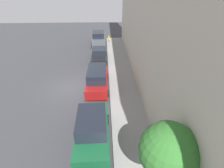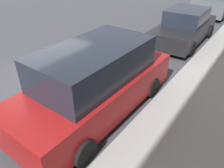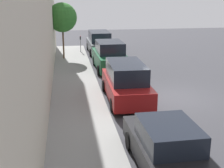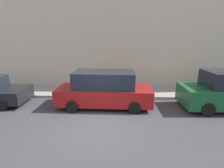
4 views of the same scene
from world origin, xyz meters
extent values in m
plane|color=#38383D|center=(0.00, 0.00, 0.00)|extent=(60.00, 60.00, 0.00)
cube|color=gray|center=(4.81, 0.00, 0.07)|extent=(2.63, 32.00, 0.15)
cube|color=beige|center=(7.13, 0.00, 6.58)|extent=(2.00, 32.00, 13.16)
cube|color=#14512D|center=(2.26, -6.46, 0.70)|extent=(2.06, 4.84, 0.96)
cube|color=black|center=(2.26, -6.46, 1.58)|extent=(1.78, 2.64, 0.80)
cylinder|color=black|center=(1.33, -4.97, 0.34)|extent=(0.22, 0.67, 0.67)
cylinder|color=black|center=(3.19, -4.97, 0.34)|extent=(0.22, 0.67, 0.67)
cylinder|color=black|center=(1.33, -7.95, 0.34)|extent=(0.22, 0.67, 0.67)
cylinder|color=black|center=(3.19, -7.95, 0.34)|extent=(0.22, 0.67, 0.67)
cube|color=maroon|center=(2.38, -0.06, 0.64)|extent=(1.99, 4.93, 0.84)
cube|color=black|center=(2.38, -0.06, 1.48)|extent=(1.73, 3.13, 0.84)
cylinder|color=black|center=(1.48, 1.46, 0.31)|extent=(0.22, 0.62, 0.62)
cylinder|color=black|center=(3.28, 1.46, 0.31)|extent=(0.22, 0.62, 0.62)
cylinder|color=black|center=(1.48, -1.57, 0.31)|extent=(0.22, 0.62, 0.62)
cylinder|color=black|center=(3.28, -1.57, 0.31)|extent=(0.22, 0.62, 0.62)
cube|color=black|center=(2.41, 6.48, 0.56)|extent=(1.87, 4.53, 0.68)
cube|color=black|center=(2.41, 6.58, 1.22)|extent=(1.62, 2.12, 0.64)
cylinder|color=black|center=(1.56, 7.87, 0.31)|extent=(0.22, 0.63, 0.63)
cylinder|color=black|center=(3.26, 7.87, 0.31)|extent=(0.22, 0.63, 0.63)
cylinder|color=black|center=(1.56, 5.08, 0.31)|extent=(0.22, 0.63, 0.63)
cylinder|color=black|center=(3.26, 5.08, 0.31)|extent=(0.22, 0.63, 0.63)
cube|color=#4C5156|center=(2.18, 12.96, 0.70)|extent=(2.09, 4.85, 0.96)
cube|color=black|center=(2.18, 12.96, 1.58)|extent=(1.80, 2.65, 0.80)
cylinder|color=black|center=(1.25, 14.45, 0.31)|extent=(0.22, 0.62, 0.62)
cylinder|color=black|center=(3.11, 14.45, 0.31)|extent=(0.22, 0.62, 0.62)
cylinder|color=black|center=(1.25, 11.47, 0.31)|extent=(0.22, 0.62, 0.62)
cylinder|color=black|center=(3.11, 11.47, 0.31)|extent=(0.22, 0.62, 0.62)
cylinder|color=#ADADB2|center=(3.95, 13.36, 0.65)|extent=(0.07, 0.07, 1.00)
cube|color=#2D2D33|center=(3.95, 13.36, 1.29)|extent=(0.11, 0.15, 0.28)
cube|color=red|center=(3.95, 13.36, 1.46)|extent=(0.04, 0.09, 0.05)
sphere|color=#2D6B28|center=(5.42, -10.08, 3.36)|extent=(2.26, 2.26, 2.26)
cylinder|color=gold|center=(3.85, 15.01, 0.43)|extent=(0.20, 0.20, 0.55)
sphere|color=gold|center=(3.85, 15.01, 0.75)|extent=(0.18, 0.18, 0.18)
camera|label=1|loc=(3.14, -14.26, 8.78)|focal=28.00mm
camera|label=2|loc=(5.53, -3.72, 3.85)|focal=35.00mm
camera|label=3|loc=(5.35, 14.62, 5.27)|focal=50.00mm
camera|label=4|loc=(-6.41, -0.80, 3.60)|focal=28.00mm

